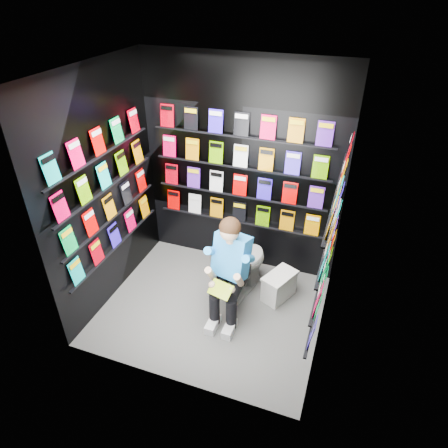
% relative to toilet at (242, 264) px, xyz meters
% --- Properties ---
extents(floor, '(2.40, 2.40, 0.00)m').
position_rel_toilet_xyz_m(floor, '(-0.21, -0.46, -0.37)').
color(floor, '#565654').
rests_on(floor, ground).
extents(ceiling, '(2.40, 2.40, 0.00)m').
position_rel_toilet_xyz_m(ceiling, '(-0.21, -0.46, 2.23)').
color(ceiling, white).
rests_on(ceiling, floor).
extents(wall_back, '(2.40, 0.04, 2.60)m').
position_rel_toilet_xyz_m(wall_back, '(-0.21, 0.54, 0.93)').
color(wall_back, black).
rests_on(wall_back, floor).
extents(wall_front, '(2.40, 0.04, 2.60)m').
position_rel_toilet_xyz_m(wall_front, '(-0.21, -1.46, 0.93)').
color(wall_front, black).
rests_on(wall_front, floor).
extents(wall_left, '(0.04, 2.00, 2.60)m').
position_rel_toilet_xyz_m(wall_left, '(-1.41, -0.46, 0.93)').
color(wall_left, black).
rests_on(wall_left, floor).
extents(wall_right, '(0.04, 2.00, 2.60)m').
position_rel_toilet_xyz_m(wall_right, '(0.99, -0.46, 0.93)').
color(wall_right, black).
rests_on(wall_right, floor).
extents(comics_back, '(2.10, 0.06, 1.37)m').
position_rel_toilet_xyz_m(comics_back, '(-0.21, 0.51, 0.94)').
color(comics_back, '#F8004A').
rests_on(comics_back, wall_back).
extents(comics_left, '(0.06, 1.70, 1.37)m').
position_rel_toilet_xyz_m(comics_left, '(-1.38, -0.46, 0.94)').
color(comics_left, '#F8004A').
rests_on(comics_left, wall_left).
extents(comics_right, '(0.06, 1.70, 1.37)m').
position_rel_toilet_xyz_m(comics_right, '(0.96, -0.46, 0.94)').
color(comics_right, '#F8004A').
rests_on(comics_right, wall_right).
extents(toilet, '(0.58, 0.83, 0.73)m').
position_rel_toilet_xyz_m(toilet, '(0.00, 0.00, 0.00)').
color(toilet, white).
rests_on(toilet, floor).
extents(longbox, '(0.37, 0.46, 0.30)m').
position_rel_toilet_xyz_m(longbox, '(0.46, -0.01, -0.22)').
color(longbox, white).
rests_on(longbox, floor).
extents(longbox_lid, '(0.39, 0.49, 0.03)m').
position_rel_toilet_xyz_m(longbox_lid, '(0.46, -0.01, -0.05)').
color(longbox_lid, white).
rests_on(longbox_lid, longbox).
extents(reader, '(0.65, 0.82, 1.33)m').
position_rel_toilet_xyz_m(reader, '(0.00, -0.38, 0.39)').
color(reader, '#2879C5').
rests_on(reader, toilet).
extents(held_comic, '(0.27, 0.19, 0.10)m').
position_rel_toilet_xyz_m(held_comic, '(0.00, -0.73, 0.21)').
color(held_comic, green).
rests_on(held_comic, reader).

